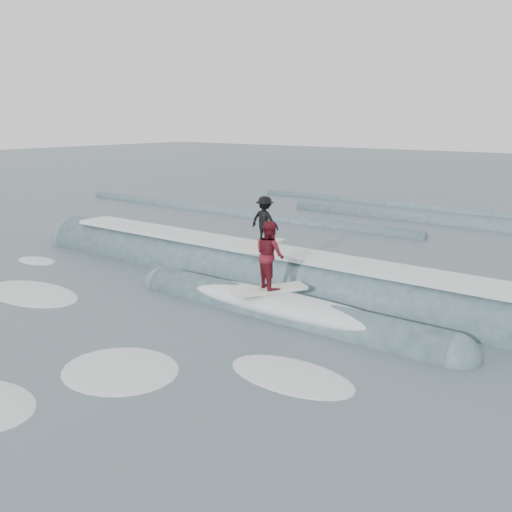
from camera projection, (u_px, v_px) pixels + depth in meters
The scene contains 6 objects.
ground at pixel (163, 328), 14.00m from camera, with size 160.00×160.00×0.00m, color #3D5059.
breaking_wave at pixel (277, 288), 17.13m from camera, with size 22.38×3.84×2.12m.
surfer_black at pixel (265, 223), 17.44m from camera, with size 0.98×2.07×1.58m.
surfer_red at pixel (270, 258), 14.76m from camera, with size 1.44×2.02×1.88m.
whitewater at pixel (75, 330), 13.84m from camera, with size 14.56×8.00×0.10m.
far_swells at pixel (386, 219), 28.99m from camera, with size 35.03×8.65×0.80m.
Camera 1 is at (9.88, -9.03, 5.02)m, focal length 40.00 mm.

